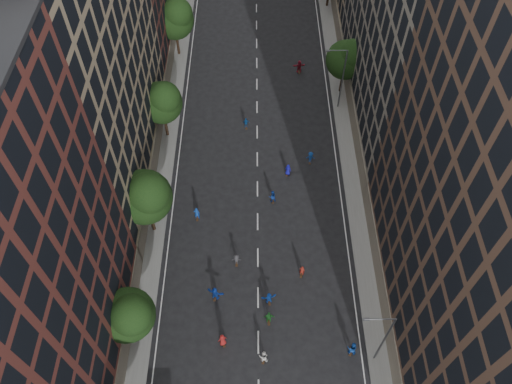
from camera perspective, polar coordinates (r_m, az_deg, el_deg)
ground at (r=62.87m, az=0.13°, el=6.54°), size 240.00×240.00×0.00m
sidewalk_left at (r=69.19m, az=-10.07°, el=10.98°), size 4.00×105.00×0.15m
sidewalk_right at (r=69.28m, az=10.27°, el=11.01°), size 4.00×105.00×0.15m
bldg_left_b at (r=51.31m, az=-22.35°, el=15.04°), size 14.00×26.00×34.00m
tree_left_1 at (r=44.92m, az=-14.32°, el=-13.46°), size 4.80×4.80×8.21m
tree_left_2 at (r=50.05m, az=-12.48°, el=-0.44°), size 5.60×5.60×9.45m
tree_left_3 at (r=59.65m, az=-10.67°, el=10.15°), size 5.00×5.00×8.58m
tree_left_4 at (r=71.88m, az=-9.23°, el=19.06°), size 5.40×5.40×9.08m
tree_right_a at (r=65.92m, az=10.40°, el=14.81°), size 5.00×5.00×8.39m
streetlamp_near at (r=44.56m, az=14.29°, el=-15.79°), size 2.64×0.22×9.06m
streetlamp_far at (r=63.85m, az=9.71°, el=12.93°), size 2.64×0.22×9.06m
skater_2 at (r=48.22m, az=10.90°, el=-17.13°), size 1.09×0.94×1.92m
skater_5 at (r=49.46m, az=1.50°, el=-12.04°), size 1.57×0.81×1.61m
skater_6 at (r=47.90m, az=-3.84°, el=-16.52°), size 0.99×0.83×1.71m
skater_7 at (r=51.02m, az=5.27°, el=-8.96°), size 0.62×0.47×1.54m
skater_8 at (r=47.26m, az=0.86°, el=-18.28°), size 0.96×0.79×1.80m
skater_9 at (r=51.48m, az=-2.25°, el=-7.73°), size 0.97×0.57×1.50m
skater_10 at (r=48.54m, az=1.49°, el=-14.16°), size 1.09×0.48×1.84m
skater_11 at (r=49.68m, az=-4.69°, el=-11.50°), size 1.80×1.08×1.85m
skater_12 at (r=58.24m, az=3.67°, el=2.53°), size 0.88×0.75×1.53m
skater_13 at (r=54.64m, az=-6.78°, el=-2.47°), size 0.66×0.45×1.79m
skater_14 at (r=55.67m, az=1.87°, el=-0.53°), size 0.98×0.85×1.72m
skater_15 at (r=59.67m, az=6.23°, el=3.94°), size 1.06×0.65×1.60m
skater_16 at (r=63.25m, az=-1.14°, el=7.88°), size 0.93×0.47×1.53m
skater_17 at (r=71.32m, az=4.97°, el=14.07°), size 1.78×0.78×1.86m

